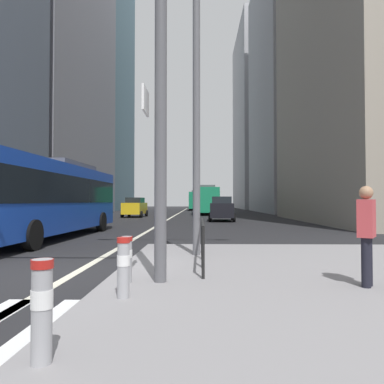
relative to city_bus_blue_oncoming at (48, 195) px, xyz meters
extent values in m
plane|color=black|center=(3.72, 12.88, -1.84)|extent=(160.00, 160.00, 0.00)
cube|color=gray|center=(9.22, -8.12, -1.76)|extent=(9.00, 10.00, 0.15)
cube|color=silver|center=(4.52, -11.12, -1.83)|extent=(0.45, 3.20, 0.01)
cube|color=silver|center=(5.42, -11.12, -1.83)|extent=(0.45, 3.20, 0.01)
cube|color=silver|center=(6.32, -11.12, -1.83)|extent=(0.45, 3.20, 0.01)
cube|color=beige|center=(3.72, 22.88, -1.83)|extent=(0.20, 80.00, 0.01)
cube|color=gray|center=(-12.28, 28.45, 16.97)|extent=(11.40, 23.60, 37.62)
cube|color=slate|center=(-12.28, 51.12, 24.55)|extent=(10.36, 17.13, 52.78)
cube|color=#9E9EA3|center=(20.72, 37.54, 16.08)|extent=(11.36, 21.50, 35.83)
cube|color=#9E9EA3|center=(20.72, 64.66, 17.67)|extent=(11.75, 24.26, 39.01)
cube|color=#14389E|center=(0.00, -0.03, -0.11)|extent=(2.80, 11.71, 2.75)
cube|color=black|center=(0.00, -0.03, 0.23)|extent=(2.84, 11.48, 1.10)
cube|color=#4C4C51|center=(0.04, 1.71, 1.41)|extent=(1.86, 4.24, 0.30)
cylinder|color=black|center=(1.10, -3.79, -1.34)|extent=(0.33, 1.01, 1.00)
cylinder|color=black|center=(1.30, 3.66, -1.34)|extent=(0.33, 1.01, 1.00)
cylinder|color=black|center=(-1.10, 3.72, -1.34)|extent=(0.33, 1.01, 1.00)
cube|color=#198456|center=(7.21, 28.88, -0.11)|extent=(2.75, 11.13, 2.75)
cube|color=black|center=(7.21, 28.88, 0.23)|extent=(2.79, 10.91, 1.10)
cube|color=#4C4C51|center=(7.25, 27.22, 1.41)|extent=(1.84, 4.02, 0.30)
cylinder|color=black|center=(5.93, 32.39, -1.34)|extent=(0.32, 1.01, 1.00)
cylinder|color=black|center=(8.33, 32.45, -1.34)|extent=(0.32, 1.01, 1.00)
cylinder|color=black|center=(6.10, 25.31, -1.34)|extent=(0.32, 1.01, 1.00)
cylinder|color=black|center=(8.50, 25.36, -1.34)|extent=(0.32, 1.01, 1.00)
cube|color=#198456|center=(6.08, 48.94, -0.11)|extent=(2.80, 11.11, 2.75)
cube|color=black|center=(6.08, 48.94, 0.23)|extent=(2.83, 10.89, 1.10)
cube|color=#4C4C51|center=(6.04, 47.28, 1.41)|extent=(1.86, 4.02, 0.30)
cylinder|color=black|center=(4.98, 52.50, -1.34)|extent=(0.33, 1.01, 1.00)
cylinder|color=black|center=(7.38, 52.43, -1.34)|extent=(0.33, 1.01, 1.00)
cylinder|color=black|center=(4.79, 45.44, -1.34)|extent=(0.33, 1.01, 1.00)
cylinder|color=black|center=(7.19, 45.37, -1.34)|extent=(0.33, 1.01, 1.00)
cube|color=gold|center=(-0.02, 20.87, -0.97)|extent=(1.91, 4.36, 1.10)
cube|color=black|center=(-0.02, 21.02, -0.16)|extent=(1.56, 2.37, 0.52)
cylinder|color=black|center=(0.85, 19.38, -1.52)|extent=(0.24, 0.65, 0.64)
cylinder|color=black|center=(-0.97, 19.44, -1.52)|extent=(0.24, 0.65, 0.64)
cylinder|color=black|center=(0.93, 22.31, -1.52)|extent=(0.24, 0.65, 0.64)
cylinder|color=black|center=(-0.89, 22.37, -1.52)|extent=(0.24, 0.65, 0.64)
cube|color=black|center=(8.20, 13.73, -0.97)|extent=(1.97, 4.30, 1.10)
cube|color=black|center=(8.19, 13.58, -0.16)|extent=(1.60, 2.35, 0.52)
cylinder|color=black|center=(7.35, 15.21, -1.52)|extent=(0.25, 0.65, 0.64)
cylinder|color=black|center=(9.17, 15.13, -1.52)|extent=(0.25, 0.65, 0.64)
cylinder|color=black|center=(7.22, 12.34, -1.52)|extent=(0.25, 0.65, 0.64)
cylinder|color=black|center=(9.04, 12.26, -1.52)|extent=(0.25, 0.65, 0.64)
cylinder|color=#515156|center=(5.75, -8.83, 1.31)|extent=(0.22, 0.22, 6.00)
cube|color=white|center=(5.50, -9.01, 1.51)|extent=(0.04, 0.60, 0.44)
cylinder|color=#56565B|center=(6.37, -5.56, 2.31)|extent=(0.20, 0.20, 8.00)
cylinder|color=#99999E|center=(5.05, -12.12, -1.23)|extent=(0.18, 0.18, 0.92)
cylinder|color=white|center=(5.05, -12.12, -1.12)|extent=(0.19, 0.19, 0.17)
cylinder|color=#B21E19|center=(5.05, -12.12, -0.81)|extent=(0.20, 0.20, 0.08)
cylinder|color=#99999E|center=(5.32, -9.93, -1.24)|extent=(0.18, 0.18, 0.90)
cylinder|color=white|center=(5.32, -9.93, -1.13)|extent=(0.19, 0.19, 0.16)
cylinder|color=#B21E19|center=(5.32, -9.93, -0.83)|extent=(0.20, 0.20, 0.08)
cylinder|color=#99999E|center=(5.16, -8.89, -1.28)|extent=(0.18, 0.18, 0.81)
cylinder|color=white|center=(5.16, -8.89, -1.18)|extent=(0.19, 0.19, 0.15)
cylinder|color=#B21E19|center=(5.16, -8.89, -0.91)|extent=(0.20, 0.20, 0.08)
cylinder|color=black|center=(6.52, -8.56, -1.21)|extent=(0.06, 0.06, 0.95)
cylinder|color=black|center=(6.52, -7.42, -1.21)|extent=(0.06, 0.06, 0.95)
cylinder|color=black|center=(6.52, -6.29, -1.21)|extent=(0.06, 0.06, 0.95)
cylinder|color=black|center=(6.52, -5.15, -1.21)|extent=(0.06, 0.06, 0.95)
cylinder|color=black|center=(6.52, -6.86, -0.74)|extent=(0.06, 3.42, 0.06)
cylinder|color=black|center=(9.32, -9.05, -1.27)|extent=(0.15, 0.15, 0.83)
cylinder|color=black|center=(9.23, -9.19, -1.27)|extent=(0.15, 0.15, 0.83)
cube|color=#B73D42|center=(9.28, -9.12, -0.54)|extent=(0.41, 0.45, 0.64)
sphere|color=#9E7556|center=(9.28, -9.12, -0.10)|extent=(0.23, 0.23, 0.23)
camera|label=1|loc=(6.46, -15.35, -0.25)|focal=34.11mm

